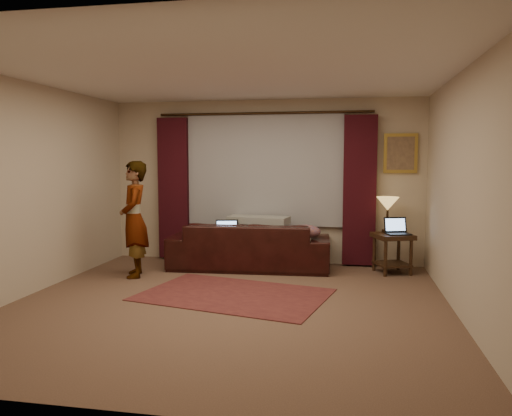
{
  "coord_description": "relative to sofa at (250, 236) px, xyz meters",
  "views": [
    {
      "loc": [
        1.34,
        -5.43,
        1.66
      ],
      "look_at": [
        0.1,
        1.2,
        1.0
      ],
      "focal_mm": 35.0,
      "sensor_mm": 36.0,
      "label": 1
    }
  ],
  "objects": [
    {
      "name": "floor",
      "position": [
        0.14,
        -1.95,
        -0.49
      ],
      "size": [
        5.0,
        5.0,
        0.01
      ],
      "primitive_type": "cube",
      "color": "brown",
      "rests_on": "ground"
    },
    {
      "name": "tiffany_lamp",
      "position": [
        2.04,
        0.18,
        0.36
      ],
      "size": [
        0.46,
        0.46,
        0.53
      ],
      "primitive_type": null,
      "rotation": [
        0.0,
        0.0,
        0.69
      ],
      "color": "olive",
      "rests_on": "end_table"
    },
    {
      "name": "person",
      "position": [
        -1.49,
        -0.84,
        0.33
      ],
      "size": [
        0.63,
        0.63,
        1.64
      ],
      "primitive_type": "imported",
      "rotation": [
        0.0,
        0.0,
        -1.17
      ],
      "color": "gray",
      "rests_on": "floor"
    },
    {
      "name": "laptop_table",
      "position": [
        2.19,
        -0.01,
        0.21
      ],
      "size": [
        0.42,
        0.44,
        0.24
      ],
      "primitive_type": null,
      "rotation": [
        0.0,
        0.0,
        0.28
      ],
      "color": "black",
      "rests_on": "end_table"
    },
    {
      "name": "picture_frame",
      "position": [
        2.24,
        0.52,
        1.26
      ],
      "size": [
        0.5,
        0.04,
        0.6
      ],
      "primitive_type": "cube",
      "color": "#B5953D",
      "rests_on": "wall_back"
    },
    {
      "name": "clothing_pile",
      "position": [
        0.84,
        -0.06,
        0.1
      ],
      "size": [
        0.5,
        0.4,
        0.2
      ],
      "primitive_type": "ellipsoid",
      "rotation": [
        0.0,
        0.0,
        -0.07
      ],
      "color": "#7A4E5A",
      "rests_on": "sofa"
    },
    {
      "name": "laptop_sofa",
      "position": [
        -0.32,
        -0.16,
        0.12
      ],
      "size": [
        0.42,
        0.44,
        0.25
      ],
      "primitive_type": null,
      "rotation": [
        0.0,
        0.0,
        0.24
      ],
      "color": "black",
      "rests_on": "sofa"
    },
    {
      "name": "drape_left",
      "position": [
        -1.36,
        0.44,
        0.69
      ],
      "size": [
        0.5,
        0.14,
        2.3
      ],
      "primitive_type": "cube",
      "color": "black",
      "rests_on": "floor"
    },
    {
      "name": "wall_right",
      "position": [
        2.64,
        -1.95,
        0.81
      ],
      "size": [
        0.02,
        5.0,
        2.6
      ],
      "primitive_type": "cube",
      "color": "#C4B29A",
      "rests_on": "ground"
    },
    {
      "name": "throw_blanket",
      "position": [
        0.1,
        0.2,
        0.5
      ],
      "size": [
        0.98,
        0.52,
        0.11
      ],
      "primitive_type": "cube",
      "rotation": [
        0.0,
        0.0,
        -0.17
      ],
      "color": "gray",
      "rests_on": "sofa"
    },
    {
      "name": "wall_back",
      "position": [
        0.14,
        0.55,
        0.81
      ],
      "size": [
        5.0,
        0.02,
        2.6
      ],
      "primitive_type": "cube",
      "color": "#C4B29A",
      "rests_on": "ground"
    },
    {
      "name": "wall_left",
      "position": [
        -2.36,
        -1.95,
        0.81
      ],
      "size": [
        0.02,
        5.0,
        2.6
      ],
      "primitive_type": "cube",
      "color": "#C4B29A",
      "rests_on": "ground"
    },
    {
      "name": "wall_front",
      "position": [
        0.14,
        -4.45,
        0.81
      ],
      "size": [
        5.0,
        0.02,
        2.6
      ],
      "primitive_type": "cube",
      "color": "#C4B29A",
      "rests_on": "ground"
    },
    {
      "name": "end_table",
      "position": [
        2.11,
        0.04,
        -0.2
      ],
      "size": [
        0.65,
        0.65,
        0.58
      ],
      "primitive_type": "cube",
      "rotation": [
        0.0,
        0.0,
        0.36
      ],
      "color": "black",
      "rests_on": "floor"
    },
    {
      "name": "area_rug",
      "position": [
        0.11,
        -1.54,
        -0.48
      ],
      "size": [
        2.48,
        1.92,
        0.01
      ],
      "primitive_type": "cube",
      "rotation": [
        0.0,
        0.0,
        -0.22
      ],
      "color": "maroon",
      "rests_on": "floor"
    },
    {
      "name": "ceiling",
      "position": [
        0.14,
        -1.95,
        2.11
      ],
      "size": [
        5.0,
        5.0,
        0.02
      ],
      "primitive_type": "cube",
      "color": "silver",
      "rests_on": "ground"
    },
    {
      "name": "drape_right",
      "position": [
        1.64,
        0.44,
        0.69
      ],
      "size": [
        0.5,
        0.14,
        2.3
      ],
      "primitive_type": "cube",
      "color": "black",
      "rests_on": "floor"
    },
    {
      "name": "sheer_curtain",
      "position": [
        0.14,
        0.49,
        1.01
      ],
      "size": [
        2.5,
        0.05,
        1.8
      ],
      "primitive_type": "cube",
      "color": "#98979F",
      "rests_on": "wall_back"
    },
    {
      "name": "sofa",
      "position": [
        0.0,
        0.0,
        0.0
      ],
      "size": [
        2.47,
        1.18,
        0.97
      ],
      "primitive_type": "imported",
      "rotation": [
        0.0,
        0.0,
        3.2
      ],
      "color": "black",
      "rests_on": "floor"
    },
    {
      "name": "curtain_rod",
      "position": [
        0.14,
        0.44,
        1.89
      ],
      "size": [
        0.04,
        0.04,
        3.4
      ],
      "primitive_type": "cylinder",
      "color": "#301F10",
      "rests_on": "wall_back"
    }
  ]
}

